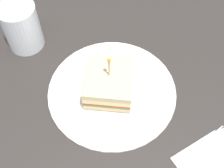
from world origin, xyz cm
name	(u,v)px	position (x,y,z in cm)	size (l,w,h in cm)	color
ground_plane	(112,94)	(0.00, 0.00, -1.00)	(119.93, 119.93, 2.00)	#2D2826
plate	(112,91)	(0.00, 0.00, 0.40)	(25.06, 25.06, 0.81)	silver
sandwich_half_center	(109,84)	(-0.53, -0.32, 3.14)	(10.47, 11.31, 9.50)	beige
drink_glass	(22,29)	(-21.52, 6.51, 4.40)	(7.62, 7.62, 10.13)	gold
napkin	(210,165)	(20.30, -9.08, 0.07)	(10.07, 9.06, 0.15)	white
fork	(215,141)	(20.54, -4.37, 0.18)	(7.59, 10.86, 0.35)	silver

